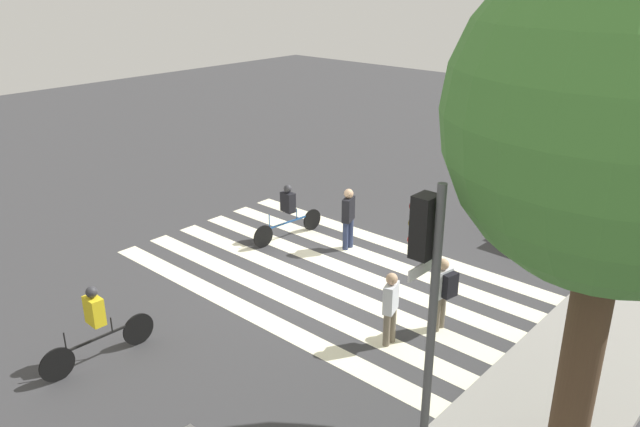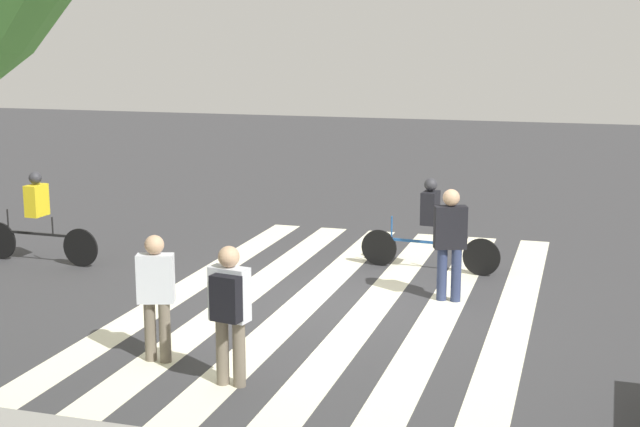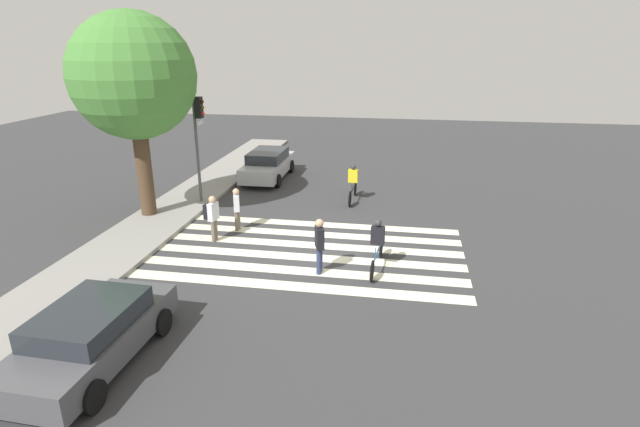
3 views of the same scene
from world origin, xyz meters
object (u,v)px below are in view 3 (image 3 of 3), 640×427
pedestrian_child_with_backpack (237,207)px  pedestrian_adult_blue_shirt (212,215)px  cyclist_mid_street (377,242)px  car_parked_far_curb (91,335)px  traffic_light (198,127)px  pedestrian_adult_tall_backpack (319,243)px  car_parked_dark_suv (268,164)px  street_tree (133,77)px  cyclist_near_curb (353,181)px

pedestrian_child_with_backpack → pedestrian_adult_blue_shirt: (-1.15, 0.49, 0.06)m
cyclist_mid_street → car_parked_far_curb: bearing=140.7°
traffic_light → pedestrian_adult_tall_backpack: 8.58m
car_parked_far_curb → cyclist_mid_street: bearing=-42.9°
cyclist_mid_street → car_parked_far_curb: (-5.78, 5.70, -0.16)m
pedestrian_child_with_backpack → car_parked_dark_suv: size_ratio=0.34×
pedestrian_adult_tall_backpack → cyclist_mid_street: bearing=89.5°
pedestrian_adult_blue_shirt → street_tree: bearing=-109.6°
pedestrian_adult_tall_backpack → pedestrian_adult_blue_shirt: pedestrian_adult_tall_backpack is taller
street_tree → cyclist_near_curb: (3.44, -7.68, -4.47)m
cyclist_mid_street → pedestrian_adult_blue_shirt: bearing=82.8°
pedestrian_adult_blue_shirt → cyclist_mid_street: size_ratio=0.68×
traffic_light → pedestrian_child_with_backpack: traffic_light is taller
pedestrian_adult_blue_shirt → car_parked_far_curb: pedestrian_adult_blue_shirt is taller
street_tree → car_parked_far_curb: 10.66m
cyclist_mid_street → car_parked_far_curb: cyclist_mid_street is taller
street_tree → pedestrian_adult_blue_shirt: size_ratio=4.70×
street_tree → pedestrian_adult_tall_backpack: size_ratio=4.50×
cyclist_near_curb → cyclist_mid_street: size_ratio=0.97×
cyclist_near_curb → cyclist_mid_street: bearing=-165.7°
pedestrian_child_with_backpack → pedestrian_adult_blue_shirt: 1.25m
street_tree → pedestrian_adult_tall_backpack: street_tree is taller
traffic_light → cyclist_mid_street: traffic_light is taller
cyclist_near_curb → car_parked_far_curb: bearing=163.0°
car_parked_dark_suv → cyclist_mid_street: bearing=-148.1°
pedestrian_adult_blue_shirt → cyclist_mid_street: bearing=87.5°
pedestrian_adult_blue_shirt → car_parked_far_curb: bearing=10.1°
cyclist_near_curb → pedestrian_child_with_backpack: bearing=140.0°
cyclist_near_curb → car_parked_far_curb: cyclist_near_curb is taller
pedestrian_adult_tall_backpack → pedestrian_adult_blue_shirt: size_ratio=1.04×
pedestrian_child_with_backpack → cyclist_near_curb: cyclist_near_curb is taller
cyclist_near_curb → street_tree: bearing=116.0°
traffic_light → cyclist_mid_street: 9.50m
pedestrian_adult_tall_backpack → car_parked_far_curb: 6.57m
car_parked_far_curb → car_parked_dark_suv: 15.33m
street_tree → cyclist_near_curb: size_ratio=3.27×
car_parked_dark_suv → pedestrian_adult_blue_shirt: bearing=-178.2°
car_parked_far_curb → pedestrian_adult_tall_backpack: bearing=-36.2°
street_tree → pedestrian_child_with_backpack: street_tree is taller
cyclist_near_curb → car_parked_dark_suv: size_ratio=0.50×
cyclist_near_curb → car_parked_dark_suv: (2.92, 4.57, -0.13)m
traffic_light → cyclist_near_curb: (1.51, -6.18, -2.41)m
cyclist_near_curb → car_parked_far_curb: (-12.41, 4.25, -0.16)m
cyclist_near_curb → car_parked_dark_suv: bearing=59.3°
pedestrian_adult_blue_shirt → car_parked_far_curb: (-7.04, -0.02, -0.25)m
pedestrian_adult_tall_backpack → car_parked_far_curb: bearing=-57.9°
pedestrian_child_with_backpack → cyclist_mid_street: 5.76m
pedestrian_adult_blue_shirt → cyclist_near_curb: 6.85m
car_parked_dark_suv → pedestrian_child_with_backpack: bearing=-174.0°
cyclist_mid_street → car_parked_far_curb: 8.12m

